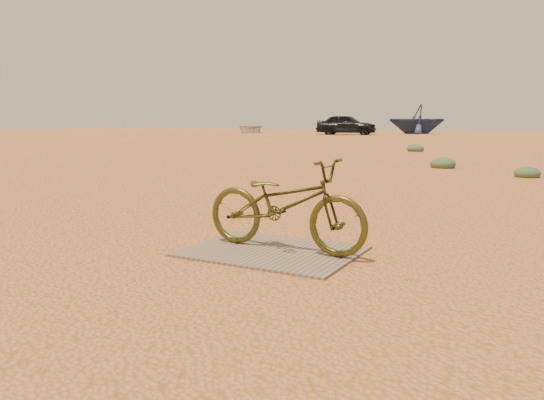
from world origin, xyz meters
The scene contains 9 objects.
ground centered at (0.00, 0.00, 0.00)m, with size 120.00×120.00×0.00m, color #DB854F.
plywood_board centered at (-0.35, -0.08, 0.01)m, with size 1.48×1.14×0.02m, color #87765D.
bicycle centered at (-0.25, -0.02, 0.43)m, with size 0.54×1.55×0.82m, color #444217.
car centered at (-13.28, 36.54, 0.81)m, with size 1.91×4.74×1.62m, color black.
boat_near_left centered at (-23.99, 39.45, 0.50)m, with size 3.44×4.82×1.00m, color silver.
boat_far_left centered at (-8.97, 42.01, 1.25)m, with size 4.09×4.74×2.49m, color navy.
kale_a centered at (-0.64, 9.33, 0.00)m, with size 0.61×0.61×0.34m, color #59734E.
kale_b centered at (1.31, 7.93, 0.00)m, with size 0.52×0.52×0.28m, color #59734E.
kale_c centered at (-2.88, 15.98, 0.00)m, with size 0.63×0.63×0.35m, color #59734E.
Camera 1 is at (1.83, -4.12, 1.16)m, focal length 35.00 mm.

